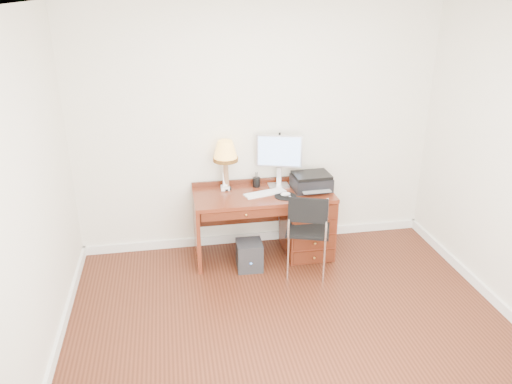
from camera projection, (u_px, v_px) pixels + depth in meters
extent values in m
plane|color=#3A180D|center=(293.00, 332.00, 4.38)|extent=(4.00, 4.00, 0.00)
plane|color=white|center=(258.00, 130.00, 5.45)|extent=(4.00, 0.00, 4.00)
plane|color=white|center=(25.00, 209.00, 3.54)|extent=(0.00, 3.50, 3.50)
plane|color=white|center=(304.00, 4.00, 3.34)|extent=(4.00, 4.00, 0.00)
cube|color=white|center=(258.00, 236.00, 5.94)|extent=(4.00, 0.03, 0.10)
cube|color=white|center=(55.00, 355.00, 4.04)|extent=(0.03, 3.50, 0.10)
cube|color=white|center=(498.00, 304.00, 4.68)|extent=(0.03, 3.50, 0.10)
cube|color=maroon|center=(263.00, 195.00, 5.37)|extent=(1.50, 0.65, 0.04)
cube|color=maroon|center=(307.00, 223.00, 5.59)|extent=(0.50, 0.61, 0.71)
cube|color=maroon|center=(197.00, 231.00, 5.39)|extent=(0.04, 0.61, 0.71)
cube|color=#4F1D0F|center=(238.00, 208.00, 5.70)|extent=(0.96, 0.03, 0.39)
cube|color=#4F1D0F|center=(246.00, 214.00, 5.08)|extent=(0.91, 0.03, 0.09)
sphere|color=#BF8C3F|center=(315.00, 236.00, 5.29)|extent=(0.03, 0.03, 0.03)
cube|color=silver|center=(279.00, 185.00, 5.55)|extent=(0.26, 0.22, 0.02)
cube|color=silver|center=(278.00, 175.00, 5.56)|extent=(0.06, 0.04, 0.18)
cube|color=silver|center=(279.00, 151.00, 5.43)|extent=(0.50, 0.18, 0.36)
cube|color=#4C8CF2|center=(279.00, 152.00, 5.41)|extent=(0.45, 0.14, 0.32)
cube|color=white|center=(265.00, 193.00, 5.33)|extent=(0.48, 0.25, 0.02)
cylinder|color=black|center=(285.00, 196.00, 5.27)|extent=(0.24, 0.24, 0.01)
ellipsoid|color=white|center=(286.00, 194.00, 5.26)|extent=(0.11, 0.07, 0.04)
cube|color=black|center=(311.00, 183.00, 5.44)|extent=(0.42, 0.34, 0.14)
cube|color=black|center=(312.00, 175.00, 5.40)|extent=(0.40, 0.32, 0.04)
cylinder|color=black|center=(226.00, 188.00, 5.46)|extent=(0.11, 0.11, 0.02)
cone|color=#956B46|center=(226.00, 174.00, 5.39)|extent=(0.07, 0.07, 0.33)
cone|color=#FFBC50|center=(225.00, 150.00, 5.29)|extent=(0.27, 0.27, 0.20)
cylinder|color=#593814|center=(226.00, 159.00, 5.33)|extent=(0.27, 0.27, 0.04)
cube|color=white|center=(225.00, 188.00, 5.44)|extent=(0.10, 0.10, 0.04)
cube|color=white|center=(225.00, 180.00, 5.41)|extent=(0.05, 0.06, 0.16)
cylinder|color=black|center=(256.00, 182.00, 5.52)|extent=(0.08, 0.08, 0.11)
cube|color=black|center=(308.00, 229.00, 5.15)|extent=(0.55, 0.55, 0.03)
cube|color=black|center=(315.00, 211.00, 4.85)|extent=(0.38, 0.15, 0.26)
cylinder|color=silver|center=(286.00, 243.00, 5.38)|extent=(0.02, 0.02, 0.49)
cylinder|color=silver|center=(319.00, 240.00, 5.44)|extent=(0.02, 0.02, 0.49)
cylinder|color=silver|center=(295.00, 260.00, 5.05)|extent=(0.02, 0.02, 0.49)
cylinder|color=silver|center=(329.00, 257.00, 5.11)|extent=(0.02, 0.02, 0.49)
cylinder|color=silver|center=(296.00, 220.00, 4.85)|extent=(0.02, 0.02, 0.43)
cylinder|color=silver|center=(333.00, 217.00, 4.91)|extent=(0.02, 0.02, 0.43)
cube|color=black|center=(249.00, 255.00, 5.31)|extent=(0.28, 0.28, 0.31)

